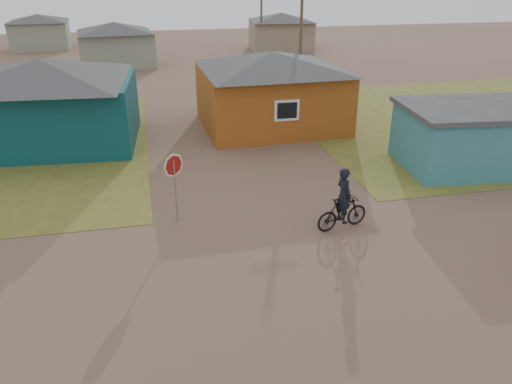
% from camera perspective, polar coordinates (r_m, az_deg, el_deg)
% --- Properties ---
extents(ground, '(120.00, 120.00, 0.00)m').
position_cam_1_polar(ground, '(13.93, 5.69, -9.61)').
color(ground, brown).
extents(grass_ne, '(20.00, 18.00, 0.00)m').
position_cam_1_polar(grass_ne, '(30.82, 23.62, 7.74)').
color(grass_ne, olive).
rests_on(grass_ne, ground).
extents(house_teal, '(8.93, 7.08, 4.00)m').
position_cam_1_polar(house_teal, '(25.52, -23.02, 9.52)').
color(house_teal, '#0B373E').
rests_on(house_teal, ground).
extents(house_yellow, '(7.72, 6.76, 3.90)m').
position_cam_1_polar(house_yellow, '(26.35, 1.76, 11.72)').
color(house_yellow, '#9C4D18').
rests_on(house_yellow, ground).
extents(shed_turquoise, '(6.71, 4.93, 2.60)m').
position_cam_1_polar(shed_turquoise, '(22.86, 23.98, 5.84)').
color(shed_turquoise, teal).
rests_on(shed_turquoise, ground).
extents(house_pale_west, '(7.04, 6.15, 3.60)m').
position_cam_1_polar(house_pale_west, '(45.37, -15.72, 16.01)').
color(house_pale_west, gray).
rests_on(house_pale_west, ground).
extents(house_beige_east, '(6.95, 6.05, 3.60)m').
position_cam_1_polar(house_beige_east, '(53.10, 2.86, 17.93)').
color(house_beige_east, gray).
rests_on(house_beige_east, ground).
extents(house_pale_north, '(6.28, 5.81, 3.40)m').
position_cam_1_polar(house_pale_north, '(58.15, -23.48, 16.52)').
color(house_pale_north, gray).
rests_on(house_pale_north, ground).
extents(utility_pole_near, '(1.40, 0.20, 8.00)m').
position_cam_1_polar(utility_pole_near, '(34.70, 5.18, 18.26)').
color(utility_pole_near, brown).
rests_on(utility_pole_near, ground).
extents(utility_pole_far, '(1.40, 0.20, 8.00)m').
position_cam_1_polar(utility_pole_far, '(50.35, 0.62, 20.21)').
color(utility_pole_far, brown).
rests_on(utility_pole_far, ground).
extents(stop_sign, '(0.77, 0.24, 2.40)m').
position_cam_1_polar(stop_sign, '(16.13, -9.35, 2.24)').
color(stop_sign, gray).
rests_on(stop_sign, ground).
extents(cyclist, '(1.92, 0.92, 2.09)m').
position_cam_1_polar(cyclist, '(16.15, 9.89, -1.71)').
color(cyclist, black).
rests_on(cyclist, ground).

